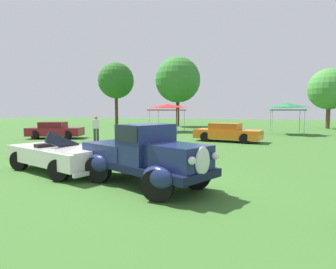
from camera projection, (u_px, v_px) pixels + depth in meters
ground_plane at (155, 185)px, 7.87m from camera, size 120.00×120.00×0.00m
feature_pickup_truck at (145, 155)px, 7.78m from camera, size 4.32×3.18×1.70m
neighbor_convertible at (61, 155)px, 9.56m from camera, size 4.48×3.10×1.40m
show_car_burgundy at (55, 130)px, 20.97m from camera, size 4.19×2.76×1.22m
show_car_orange at (227, 133)px, 18.82m from camera, size 4.58×2.56×1.22m
spectator_between_cars at (96, 128)px, 18.93m from camera, size 0.46×0.38×1.69m
canopy_tent_left_field at (167, 107)px, 27.61m from camera, size 3.07×3.07×2.71m
canopy_tent_center_field at (287, 106)px, 24.32m from camera, size 2.74×2.74×2.71m
treeline_far_left at (116, 81)px, 39.30m from camera, size 4.97×4.97×8.69m
treeline_mid_left at (178, 80)px, 36.43m from camera, size 5.83×5.83×8.90m
treeline_center at (329, 89)px, 31.76m from camera, size 4.59×4.59×6.77m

